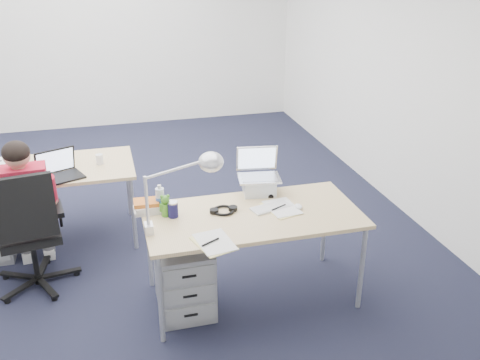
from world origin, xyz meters
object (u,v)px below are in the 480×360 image
object	(u,v)px
desk_far	(43,173)
sunglasses	(268,197)
headphones	(224,210)
book_stack	(147,206)
bear_figurine	(165,205)
desk_near	(253,219)
drawer_pedestal_near	(184,277)
computer_mouse	(298,206)
can_koozie	(173,209)
water_bottle	(160,198)
silver_laptop	(259,173)
wireless_keyboard	(271,207)
desk_lamp	(172,193)
office_chair	(34,254)
seated_person	(28,208)
cordless_phone	(162,203)
dark_laptop	(60,165)
far_cup	(100,159)

from	to	relation	value
desk_far	sunglasses	distance (m)	2.08
headphones	book_stack	size ratio (longest dim) A/B	1.07
headphones	book_stack	distance (m)	0.57
bear_figurine	sunglasses	xyz separation A→B (m)	(0.81, 0.09, -0.07)
desk_near	drawer_pedestal_near	distance (m)	0.67
desk_near	computer_mouse	xyz separation A→B (m)	(0.36, -0.00, 0.06)
drawer_pedestal_near	computer_mouse	bearing A→B (deg)	0.68
can_koozie	water_bottle	distance (m)	0.15
silver_laptop	headphones	bearing A→B (deg)	-135.70
wireless_keyboard	book_stack	world-z (taller)	book_stack
sunglasses	desk_lamp	bearing A→B (deg)	-146.25
silver_laptop	desk_lamp	size ratio (longest dim) A/B	0.61
silver_laptop	computer_mouse	distance (m)	0.43
desk_near	office_chair	size ratio (longest dim) A/B	1.53
drawer_pedestal_near	desk_far	bearing A→B (deg)	127.85
seated_person	drawer_pedestal_near	world-z (taller)	seated_person
book_stack	desk_lamp	bearing A→B (deg)	-65.20
cordless_phone	sunglasses	bearing A→B (deg)	23.61
desk_far	cordless_phone	xyz separation A→B (m)	(0.93, -1.10, 0.11)
desk_near	wireless_keyboard	size ratio (longest dim) A/B	5.10
desk_near	water_bottle	world-z (taller)	water_bottle
desk_near	office_chair	bearing A→B (deg)	160.46
can_koozie	silver_laptop	bearing A→B (deg)	17.92
desk_far	dark_laptop	xyz separation A→B (m)	(0.18, -0.28, 0.17)
office_chair	can_koozie	size ratio (longest dim) A/B	8.51
book_stack	drawer_pedestal_near	bearing A→B (deg)	-48.96
desk_near	can_koozie	distance (m)	0.59
desk_far	office_chair	distance (m)	0.84
can_koozie	book_stack	distance (m)	0.22
office_chair	headphones	size ratio (longest dim) A/B	4.90
sunglasses	far_cup	world-z (taller)	far_cup
desk_near	desk_far	xyz separation A→B (m)	(-1.57, 1.33, 0.00)
desk_near	far_cup	xyz separation A→B (m)	(-1.07, 1.31, 0.09)
silver_laptop	cordless_phone	distance (m)	0.81
desk_far	sunglasses	size ratio (longest dim) A/B	16.45
bear_figurine	can_koozie	bearing A→B (deg)	-15.25
headphones	cordless_phone	world-z (taller)	cordless_phone
office_chair	headphones	world-z (taller)	office_chair
wireless_keyboard	book_stack	xyz separation A→B (m)	(-0.91, 0.18, 0.04)
book_stack	headphones	bearing A→B (deg)	-15.04
can_koozie	water_bottle	bearing A→B (deg)	122.90
book_stack	far_cup	distance (m)	1.12
water_bottle	far_cup	xyz separation A→B (m)	(-0.42, 1.08, -0.06)
desk_near	headphones	xyz separation A→B (m)	(-0.20, 0.09, 0.06)
desk_far	book_stack	world-z (taller)	book_stack
book_stack	water_bottle	bearing A→B (deg)	-6.12
wireless_keyboard	book_stack	distance (m)	0.93
desk_far	office_chair	world-z (taller)	office_chair
drawer_pedestal_near	desk_lamp	world-z (taller)	desk_lamp
desk_far	wireless_keyboard	xyz separation A→B (m)	(1.74, -1.27, 0.05)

